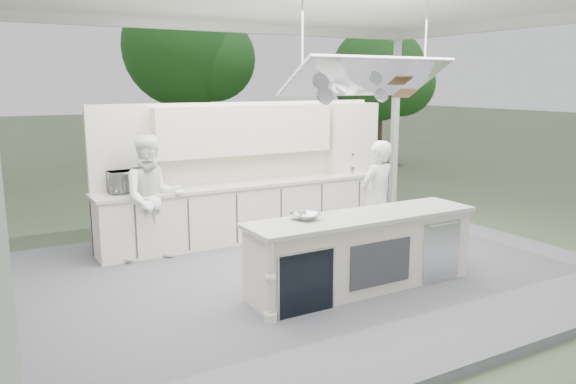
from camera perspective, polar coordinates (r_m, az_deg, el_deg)
ground at (r=7.94m, az=2.33°, el=-8.71°), size 90.00×90.00×0.00m
stage_deck at (r=7.92m, az=2.33°, el=-8.30°), size 8.00×6.00×0.12m
tent at (r=7.53m, az=2.63°, el=18.89°), size 8.20×6.20×3.86m
demo_island at (r=7.14m, az=7.50°, el=-6.05°), size 3.10×0.79×0.95m
back_counter at (r=9.37m, az=-3.82°, el=-1.83°), size 5.08×0.72×0.95m
back_wall_unit at (r=9.59m, az=-2.07°, el=4.41°), size 5.05×0.48×2.25m
tree_cluster at (r=16.55m, az=-16.82°, el=12.68°), size 19.55×9.40×5.85m
head_chef at (r=8.40m, az=9.00°, el=-0.72°), size 0.71×0.54×1.74m
sous_chef at (r=8.35m, az=-13.57°, el=-0.63°), size 0.94×0.76×1.83m
toaster_oven at (r=8.75m, az=-15.95°, el=1.10°), size 0.63×0.45×0.33m
bowl_large at (r=6.72m, az=1.88°, el=-2.50°), size 0.38×0.38×0.08m
bowl_small at (r=6.75m, az=1.11°, el=-2.46°), size 0.27×0.27×0.07m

